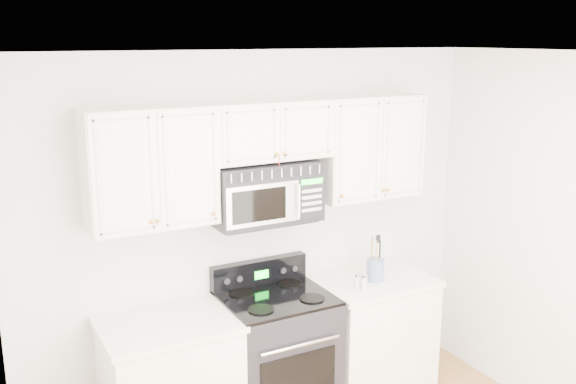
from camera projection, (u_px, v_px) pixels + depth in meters
room at (414, 328)px, 3.13m from camera, size 3.51×3.51×2.61m
base_cabinet_right at (371, 338)px, 4.93m from camera, size 0.86×0.65×0.92m
range at (276, 355)px, 4.54m from camera, size 0.74×0.67×1.11m
upper_cabinets at (268, 151)px, 4.34m from camera, size 2.44×0.37×0.75m
microwave at (265, 192)px, 4.36m from camera, size 0.74×0.42×0.41m
utensil_crock at (375, 269)px, 4.75m from camera, size 0.13×0.13×0.35m
shaker_salt at (358, 281)px, 4.62m from camera, size 0.04×0.04×0.10m
shaker_pepper at (364, 282)px, 4.59m from camera, size 0.05×0.05×0.11m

